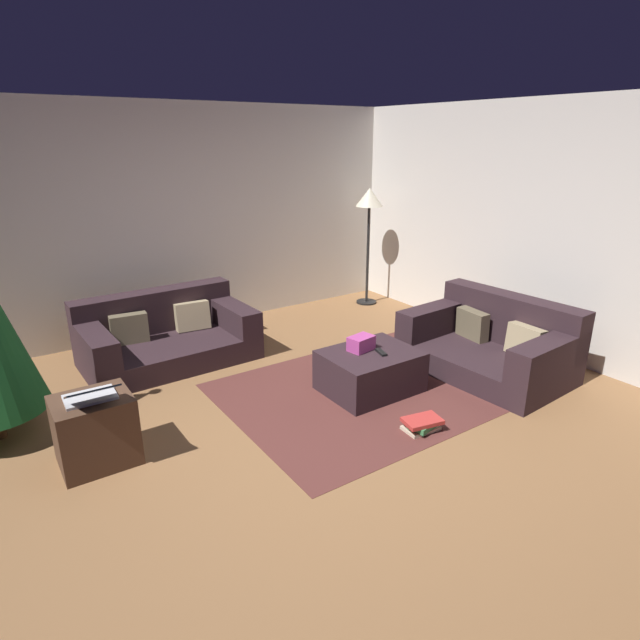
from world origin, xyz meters
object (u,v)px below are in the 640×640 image
at_px(couch_left, 165,336).
at_px(gift_box, 361,343).
at_px(corner_lamp, 369,206).
at_px(couch_right, 492,344).
at_px(laptop, 91,395).
at_px(tv_remote, 381,352).
at_px(side_table, 95,430).
at_px(book_stack, 423,424).
at_px(ottoman, 370,371).

relative_size(couch_left, gift_box, 7.42).
height_order(gift_box, corner_lamp, corner_lamp).
bearing_deg(couch_right, laptop, 78.81).
height_order(tv_remote, side_table, side_table).
bearing_deg(book_stack, ottoman, 82.37).
xyz_separation_m(ottoman, gift_box, (-0.04, 0.09, 0.26)).
xyz_separation_m(laptop, book_stack, (2.23, -0.95, -0.51)).
height_order(couch_right, tv_remote, couch_right).
distance_m(side_table, corner_lamp, 4.58).
relative_size(side_table, book_stack, 1.57).
bearing_deg(side_table, book_stack, -24.39).
height_order(couch_right, gift_box, couch_right).
bearing_deg(laptop, side_table, 88.58).
relative_size(couch_left, side_table, 3.28).
distance_m(ottoman, book_stack, 0.81).
distance_m(gift_box, book_stack, 0.96).
xyz_separation_m(ottoman, book_stack, (-0.11, -0.79, -0.13)).
distance_m(couch_left, couch_right, 3.33).
height_order(couch_left, ottoman, couch_left).
bearing_deg(corner_lamp, laptop, -153.97).
xyz_separation_m(tv_remote, laptop, (-2.39, 0.23, 0.17)).
distance_m(couch_right, book_stack, 1.48).
bearing_deg(ottoman, couch_left, 126.40).
distance_m(couch_left, side_table, 1.86).
relative_size(gift_box, book_stack, 0.70).
height_order(laptop, corner_lamp, corner_lamp).
relative_size(couch_right, corner_lamp, 1.00).
xyz_separation_m(couch_right, laptop, (-3.62, 0.49, 0.29)).
height_order(gift_box, laptop, laptop).
bearing_deg(couch_right, couch_left, 47.48).
height_order(couch_right, laptop, couch_right).
distance_m(couch_right, tv_remote, 1.26).
bearing_deg(corner_lamp, side_table, -154.70).
relative_size(couch_left, ottoman, 2.04).
height_order(gift_box, book_stack, gift_box).
distance_m(gift_box, side_table, 2.30).
bearing_deg(couch_left, tv_remote, 124.77).
distance_m(couch_left, gift_box, 2.11).
relative_size(couch_left, laptop, 4.23).
bearing_deg(tv_remote, ottoman, 142.58).
relative_size(gift_box, corner_lamp, 0.15).
distance_m(couch_left, tv_remote, 2.29).
height_order(couch_left, book_stack, couch_left).
height_order(couch_left, corner_lamp, corner_lamp).
distance_m(ottoman, tv_remote, 0.22).
bearing_deg(laptop, couch_right, -7.66).
xyz_separation_m(couch_left, corner_lamp, (2.99, 0.35, 1.09)).
bearing_deg(ottoman, gift_box, 116.67).
bearing_deg(side_table, couch_right, -8.65).
xyz_separation_m(couch_right, side_table, (-3.62, 0.55, -0.02)).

